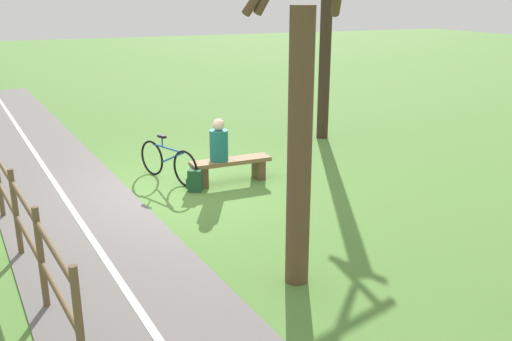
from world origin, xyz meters
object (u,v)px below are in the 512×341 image
Objects in this scene: tree_far_right at (324,46)px; tree_mid_field at (299,133)px; bench at (231,166)px; backpack at (195,180)px; person_seated at (219,143)px; bicycle at (168,162)px.

tree_far_right is 7.68m from tree_mid_field.
bench is 0.35× the size of tree_mid_field.
bench is at bearing -165.59° from backpack.
tree_far_right reaches higher than person_seated.
tree_mid_field is at bearing 57.91° from tree_far_right.
bicycle is 0.33× the size of tree_far_right.
tree_mid_field is at bearing -16.78° from bicycle.
bench is 4.67m from tree_far_right.
bicycle is at bearing -28.10° from bench.
tree_mid_field is (-0.47, 4.63, 1.59)m from bicycle.
backpack is 0.08× the size of tree_far_right.
backpack is at bearing -1.23° from bicycle.
bench is 1.25m from bicycle.
backpack is at bearing 13.71° from bench.
bench is at bearing 35.40° from tree_far_right.
bicycle is (1.11, -0.58, 0.06)m from bench.
bicycle is 0.86m from backpack.
tree_far_right is at bearing -122.09° from tree_mid_field.
bench is 0.95× the size of bicycle.
bicycle is 4.92m from tree_mid_field.
bicycle reaches higher than bench.
tree_mid_field is (0.40, 4.06, 1.14)m from person_seated.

